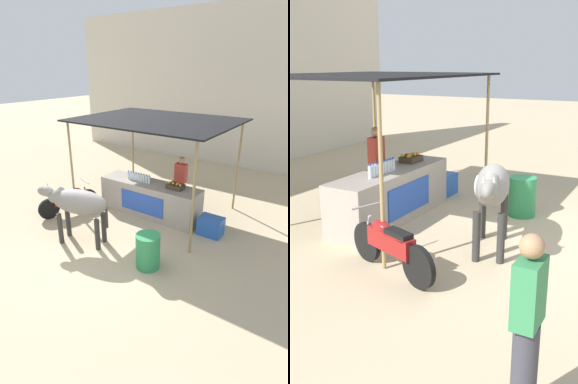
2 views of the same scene
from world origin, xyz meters
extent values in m
plane|color=tan|center=(0.00, 0.00, 0.00)|extent=(60.00, 60.00, 0.00)
cube|color=beige|center=(0.00, 8.36, 3.15)|extent=(16.00, 0.50, 6.30)
cube|color=#9E9389|center=(0.00, 2.20, 0.48)|extent=(3.00, 0.80, 0.96)
cube|color=#264CB2|center=(0.00, 1.79, 0.48)|extent=(1.40, 0.02, 0.58)
cube|color=black|center=(0.00, 2.50, 2.68)|extent=(4.20, 3.20, 0.04)
cylinder|color=#997F51|center=(-1.89, 1.06, 1.34)|extent=(0.06, 0.06, 2.68)
cylinder|color=#997F51|center=(1.89, 1.06, 1.34)|extent=(0.06, 0.06, 2.68)
cylinder|color=#997F51|center=(-1.89, 3.94, 1.34)|extent=(0.06, 0.06, 2.68)
cylinder|color=#997F51|center=(1.89, 3.94, 1.34)|extent=(0.06, 0.06, 2.68)
cylinder|color=silver|center=(-0.71, 2.15, 1.07)|extent=(0.07, 0.07, 0.22)
cylinder|color=blue|center=(-0.71, 2.15, 1.19)|extent=(0.04, 0.04, 0.03)
cylinder|color=silver|center=(-0.62, 2.15, 1.07)|extent=(0.07, 0.07, 0.22)
cylinder|color=blue|center=(-0.62, 2.15, 1.19)|extent=(0.04, 0.04, 0.03)
cylinder|color=silver|center=(-0.53, 2.15, 1.07)|extent=(0.07, 0.07, 0.22)
cylinder|color=blue|center=(-0.53, 2.15, 1.19)|extent=(0.04, 0.04, 0.03)
cylinder|color=silver|center=(-0.44, 2.15, 1.07)|extent=(0.07, 0.07, 0.22)
cylinder|color=blue|center=(-0.44, 2.15, 1.19)|extent=(0.04, 0.04, 0.03)
cylinder|color=silver|center=(-0.35, 2.15, 1.07)|extent=(0.07, 0.07, 0.22)
cylinder|color=blue|center=(-0.35, 2.15, 1.19)|extent=(0.04, 0.04, 0.03)
cylinder|color=silver|center=(-0.26, 2.15, 1.07)|extent=(0.07, 0.07, 0.22)
cylinder|color=blue|center=(-0.26, 2.15, 1.19)|extent=(0.04, 0.04, 0.03)
cylinder|color=silver|center=(-0.17, 2.15, 1.07)|extent=(0.07, 0.07, 0.22)
cylinder|color=blue|center=(-0.17, 2.15, 1.19)|extent=(0.04, 0.04, 0.03)
cylinder|color=silver|center=(-0.08, 2.15, 1.07)|extent=(0.07, 0.07, 0.22)
cylinder|color=blue|center=(-0.08, 2.15, 1.19)|extent=(0.04, 0.04, 0.03)
cylinder|color=silver|center=(0.01, 2.15, 1.07)|extent=(0.07, 0.07, 0.22)
cylinder|color=blue|center=(0.01, 2.15, 1.19)|extent=(0.04, 0.04, 0.03)
cube|color=#3F3326|center=(0.80, 2.25, 1.02)|extent=(0.44, 0.32, 0.12)
sphere|color=#8CB22D|center=(0.65, 2.35, 1.11)|extent=(0.08, 0.08, 0.08)
sphere|color=#8CB22D|center=(0.73, 2.23, 1.11)|extent=(0.08, 0.08, 0.08)
sphere|color=#B21E19|center=(0.71, 2.30, 1.11)|extent=(0.08, 0.08, 0.08)
sphere|color=orange|center=(0.87, 2.24, 1.11)|extent=(0.08, 0.08, 0.08)
sphere|color=#B21E19|center=(0.71, 2.26, 1.11)|extent=(0.08, 0.08, 0.08)
sphere|color=orange|center=(0.96, 2.20, 1.11)|extent=(0.08, 0.08, 0.08)
sphere|color=orange|center=(0.86, 2.20, 1.11)|extent=(0.08, 0.08, 0.08)
sphere|color=orange|center=(0.63, 2.21, 1.11)|extent=(0.08, 0.08, 0.08)
cylinder|color=#383842|center=(0.58, 2.95, 0.44)|extent=(0.22, 0.22, 0.88)
cube|color=#BF3F33|center=(0.58, 2.95, 1.16)|extent=(0.34, 0.20, 0.56)
sphere|color=tan|center=(0.58, 2.95, 1.55)|extent=(0.20, 0.20, 0.20)
cube|color=blue|center=(1.95, 2.10, 0.24)|extent=(0.60, 0.44, 0.48)
cylinder|color=#2D8C51|center=(1.38, 0.07, 0.39)|extent=(0.52, 0.52, 0.77)
ellipsoid|color=gray|center=(-0.48, -0.03, 1.08)|extent=(1.49, 0.92, 0.60)
cylinder|color=#302F2D|center=(-0.89, -0.35, 0.39)|extent=(0.12, 0.12, 0.78)
cylinder|color=#302F2D|center=(-1.00, 0.00, 0.39)|extent=(0.12, 0.12, 0.78)
cylinder|color=#302F2D|center=(0.04, -0.05, 0.39)|extent=(0.12, 0.12, 0.78)
cylinder|color=#302F2D|center=(-0.07, 0.30, 0.39)|extent=(0.12, 0.12, 0.78)
cylinder|color=gray|center=(-1.04, -0.21, 1.19)|extent=(0.50, 0.37, 0.41)
ellipsoid|color=gray|center=(-1.33, -0.30, 1.25)|extent=(0.49, 0.34, 0.26)
cone|color=beige|center=(-1.29, -0.36, 1.39)|extent=(0.05, 0.05, 0.10)
cone|color=beige|center=(-1.33, -0.23, 1.39)|extent=(0.05, 0.05, 0.10)
cylinder|color=#302F2D|center=(0.16, 0.18, 0.81)|extent=(0.06, 0.06, 0.60)
ellipsoid|color=silver|center=(-0.64, 0.15, 1.08)|extent=(0.45, 0.23, 0.32)
cylinder|color=black|center=(-1.76, 1.45, 0.30)|extent=(0.27, 0.59, 0.60)
cylinder|color=black|center=(-2.15, 0.32, 0.30)|extent=(0.27, 0.59, 0.60)
cube|color=maroon|center=(-1.96, 0.88, 0.48)|extent=(0.46, 0.91, 0.28)
ellipsoid|color=maroon|center=(-1.89, 1.09, 0.64)|extent=(0.31, 0.41, 0.20)
cube|color=black|center=(-2.02, 0.71, 0.64)|extent=(0.31, 0.47, 0.10)
cylinder|color=#99999E|center=(-1.78, 1.41, 0.88)|extent=(0.53, 0.21, 0.03)
cylinder|color=#99999E|center=(-1.77, 1.43, 0.50)|extent=(0.11, 0.21, 0.49)
camera|label=1|loc=(4.38, -4.38, 3.99)|focal=28.00mm
camera|label=2|loc=(-6.78, -2.47, 2.88)|focal=42.00mm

